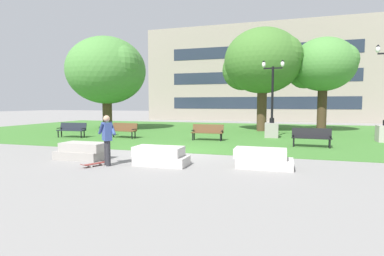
# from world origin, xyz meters

# --- Properties ---
(ground_plane) EXTENTS (140.00, 140.00, 0.00)m
(ground_plane) POSITION_xyz_m (0.00, 0.00, 0.00)
(ground_plane) COLOR gray
(grass_lawn) EXTENTS (40.00, 20.00, 0.02)m
(grass_lawn) POSITION_xyz_m (0.00, 10.00, 0.01)
(grass_lawn) COLOR #3D752D
(grass_lawn) RESTS_ON ground
(concrete_block_center) EXTENTS (1.90, 0.90, 0.64)m
(concrete_block_center) POSITION_xyz_m (-2.84, -2.47, 0.31)
(concrete_block_center) COLOR #9E9991
(concrete_block_center) RESTS_ON ground
(concrete_block_left) EXTENTS (1.83, 0.90, 0.64)m
(concrete_block_left) POSITION_xyz_m (0.43, -2.61, 0.31)
(concrete_block_left) COLOR #BCB7B2
(concrete_block_left) RESTS_ON ground
(concrete_block_right) EXTENTS (1.87, 0.90, 0.64)m
(concrete_block_right) POSITION_xyz_m (3.80, -2.06, 0.31)
(concrete_block_right) COLOR #BCB7B2
(concrete_block_right) RESTS_ON ground
(person_skateboarder) EXTENTS (0.82, 0.45, 1.71)m
(person_skateboarder) POSITION_xyz_m (-1.27, -3.19, 0.97)
(person_skateboarder) COLOR #28282D
(person_skateboarder) RESTS_ON ground
(skateboard) EXTENTS (0.60, 1.01, 0.14)m
(skateboard) POSITION_xyz_m (-1.60, -3.39, 0.09)
(skateboard) COLOR maroon
(skateboard) RESTS_ON ground
(park_bench_near_left) EXTENTS (1.85, 0.75, 0.90)m
(park_bench_near_left) POSITION_xyz_m (-4.89, 4.23, 0.54)
(park_bench_near_left) COLOR brown
(park_bench_near_left) RESTS_ON grass_lawn
(park_bench_near_right) EXTENTS (1.83, 0.63, 0.90)m
(park_bench_near_right) POSITION_xyz_m (5.75, 3.41, 0.54)
(park_bench_near_right) COLOR black
(park_bench_near_right) RESTS_ON grass_lawn
(park_bench_far_left) EXTENTS (1.83, 0.65, 0.90)m
(park_bench_far_left) POSITION_xyz_m (-8.09, 3.55, 0.54)
(park_bench_far_left) COLOR #1E232D
(park_bench_far_left) RESTS_ON grass_lawn
(park_bench_far_right) EXTENTS (1.81, 0.58, 0.90)m
(park_bench_far_right) POSITION_xyz_m (0.33, 4.51, 0.54)
(park_bench_far_right) COLOR brown
(park_bench_far_right) RESTS_ON grass_lawn
(lamp_post_center) EXTENTS (1.32, 0.80, 4.73)m
(lamp_post_center) POSITION_xyz_m (3.77, 7.04, 0.99)
(lamp_post_center) COLOR gray
(lamp_post_center) RESTS_ON grass_lawn
(tree_far_left) EXTENTS (4.85, 4.62, 6.94)m
(tree_far_left) POSITION_xyz_m (7.15, 12.34, 4.91)
(tree_far_left) COLOR #42301E
(tree_far_left) RESTS_ON grass_lawn
(tree_near_right) EXTENTS (6.59, 6.27, 7.41)m
(tree_near_right) POSITION_xyz_m (-9.33, 9.33, 4.68)
(tree_near_right) COLOR #4C3823
(tree_near_right) RESTS_ON grass_lawn
(tree_near_left) EXTENTS (6.04, 5.75, 7.74)m
(tree_near_left) POSITION_xyz_m (2.79, 11.48, 5.23)
(tree_near_left) COLOR #4C3823
(tree_near_left) RESTS_ON grass_lawn
(trash_bin) EXTENTS (0.49, 0.49, 0.96)m
(trash_bin) POSITION_xyz_m (-6.50, 5.06, 0.50)
(trash_bin) COLOR #234C28
(trash_bin) RESTS_ON grass_lawn
(building_facade_distant) EXTENTS (28.52, 1.03, 11.54)m
(building_facade_distant) POSITION_xyz_m (1.81, 24.50, 5.76)
(building_facade_distant) COLOR gray
(building_facade_distant) RESTS_ON ground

